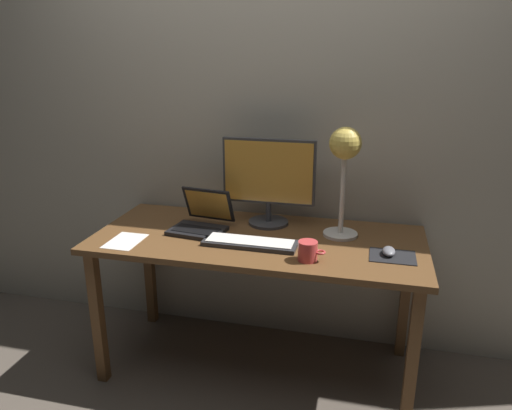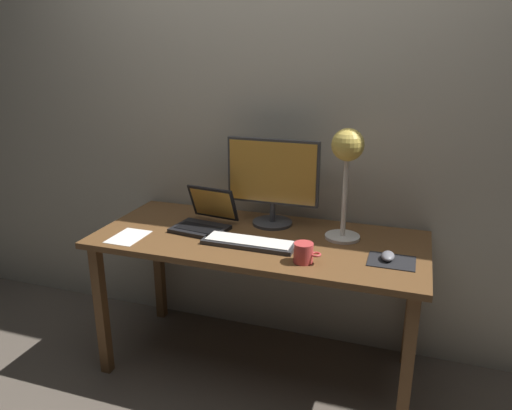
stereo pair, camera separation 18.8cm
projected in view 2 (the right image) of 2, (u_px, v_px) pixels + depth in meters
name	position (u px, v px, depth m)	size (l,w,h in m)	color
ground_plane	(258.00, 365.00, 2.59)	(4.80, 4.80, 0.00)	brown
back_wall	(283.00, 111.00, 2.54)	(4.80, 0.06, 2.60)	#B2A893
desk	(259.00, 252.00, 2.38)	(1.60, 0.70, 0.74)	brown
monitor	(273.00, 178.00, 2.45)	(0.48, 0.21, 0.45)	#38383A
keyboard_main	(249.00, 242.00, 2.26)	(0.44, 0.14, 0.03)	#28282B
laptop	(206.00, 216.00, 2.47)	(0.30, 0.30, 0.20)	black
desk_lamp	(347.00, 158.00, 2.22)	(0.17, 0.17, 0.53)	beige
mousepad	(392.00, 261.00, 2.09)	(0.20, 0.16, 0.00)	black
mouse	(388.00, 256.00, 2.10)	(0.06, 0.10, 0.03)	slate
coffee_mug	(304.00, 253.00, 2.07)	(0.12, 0.08, 0.09)	#CC3F3F
paper_sheet_near_mouse	(128.00, 237.00, 2.36)	(0.15, 0.21, 0.00)	white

